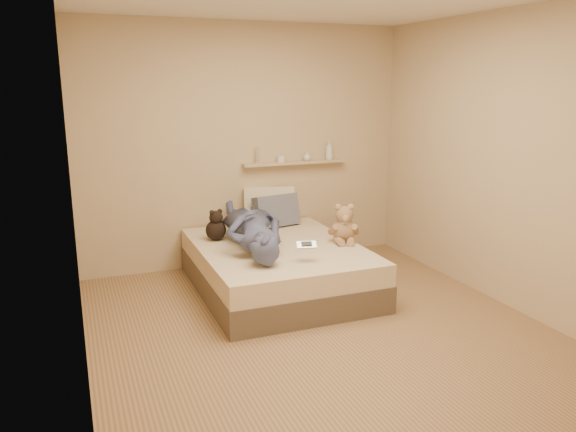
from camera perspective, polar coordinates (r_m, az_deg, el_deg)
name	(u,v)px	position (r m, az deg, el deg)	size (l,w,h in m)	color
room	(319,172)	(4.37, 3.14, 4.53)	(3.80, 3.80, 3.80)	#97704E
bed	(277,267)	(5.47, -1.08, -5.24)	(1.50, 1.90, 0.45)	brown
game_console	(307,245)	(4.87, 1.89, -2.95)	(0.18, 0.11, 0.06)	#B1B3B8
teddy_bear	(344,226)	(5.48, 5.71, -1.06)	(0.30, 0.32, 0.39)	#A6825B
dark_plush	(216,227)	(5.57, -7.33, -1.11)	(0.20, 0.20, 0.31)	black
pillow_cream	(269,206)	(6.17, -1.93, 1.05)	(0.55, 0.16, 0.40)	beige
pillow_grey	(276,211)	(6.06, -1.20, 0.53)	(0.50, 0.14, 0.34)	slate
person	(252,227)	(5.36, -3.68, -1.10)	(0.56, 1.52, 0.36)	#464D6E
wall_shelf	(295,163)	(6.29, 0.68, 5.44)	(1.20, 0.12, 0.03)	tan
shelf_bottles	(310,153)	(6.34, 2.21, 6.38)	(0.93, 0.11, 0.21)	white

